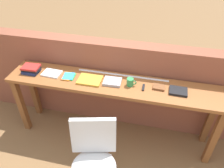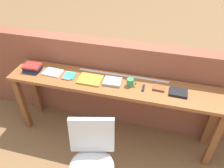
# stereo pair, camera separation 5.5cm
# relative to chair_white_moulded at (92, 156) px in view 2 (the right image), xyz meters

# --- Properties ---
(ground_plane) EXTENTS (40.00, 40.00, 0.00)m
(ground_plane) POSITION_rel_chair_white_moulded_xyz_m (0.02, 0.45, -0.53)
(ground_plane) COLOR brown
(brick_wall_back) EXTENTS (6.00, 0.20, 1.21)m
(brick_wall_back) POSITION_rel_chair_white_moulded_xyz_m (0.02, 1.09, 0.08)
(brick_wall_back) COLOR brown
(brick_wall_back) RESTS_ON ground
(sideboard) EXTENTS (2.50, 0.44, 0.88)m
(sideboard) POSITION_rel_chair_white_moulded_xyz_m (0.02, 0.75, 0.21)
(sideboard) COLOR brown
(sideboard) RESTS_ON ground
(chair_white_moulded) EXTENTS (0.54, 0.55, 0.89)m
(chair_white_moulded) POSITION_rel_chair_white_moulded_xyz_m (0.00, 0.00, 0.00)
(chair_white_moulded) COLOR silver
(chair_white_moulded) RESTS_ON ground
(book_stack_leftmost) EXTENTS (0.21, 0.17, 0.08)m
(book_stack_leftmost) POSITION_rel_chair_white_moulded_xyz_m (-0.99, 0.74, 0.39)
(book_stack_leftmost) COLOR navy
(book_stack_leftmost) RESTS_ON sideboard
(magazine_cycling) EXTENTS (0.23, 0.17, 0.02)m
(magazine_cycling) POSITION_rel_chair_white_moulded_xyz_m (-0.73, 0.75, 0.36)
(magazine_cycling) COLOR white
(magazine_cycling) RESTS_ON sideboard
(pamphlet_pile_colourful) EXTENTS (0.15, 0.17, 0.01)m
(pamphlet_pile_colourful) POSITION_rel_chair_white_moulded_xyz_m (-0.52, 0.74, 0.36)
(pamphlet_pile_colourful) COLOR yellow
(pamphlet_pile_colourful) RESTS_ON sideboard
(book_open_centre) EXTENTS (0.27, 0.21, 0.02)m
(book_open_centre) POSITION_rel_chair_white_moulded_xyz_m (-0.25, 0.73, 0.36)
(book_open_centre) COLOR gold
(book_open_centre) RESTS_ON sideboard
(book_grey_hardcover) EXTENTS (0.21, 0.17, 0.03)m
(book_grey_hardcover) POSITION_rel_chair_white_moulded_xyz_m (0.02, 0.75, 0.37)
(book_grey_hardcover) COLOR #9E9EA3
(book_grey_hardcover) RESTS_ON sideboard
(mug) EXTENTS (0.11, 0.08, 0.09)m
(mug) POSITION_rel_chair_white_moulded_xyz_m (0.22, 0.74, 0.40)
(mug) COLOR #338C4C
(mug) RESTS_ON sideboard
(multitool_folded) EXTENTS (0.03, 0.11, 0.02)m
(multitool_folded) POSITION_rel_chair_white_moulded_xyz_m (0.37, 0.73, 0.36)
(multitool_folded) COLOR black
(multitool_folded) RESTS_ON sideboard
(leather_journal_brown) EXTENTS (0.14, 0.11, 0.02)m
(leather_journal_brown) POSITION_rel_chair_white_moulded_xyz_m (0.54, 0.77, 0.37)
(leather_journal_brown) COLOR brown
(leather_journal_brown) RESTS_ON sideboard
(book_repair_rightmost) EXTENTS (0.20, 0.16, 0.03)m
(book_repair_rightmost) POSITION_rel_chair_white_moulded_xyz_m (0.74, 0.74, 0.37)
(book_repair_rightmost) COLOR black
(book_repair_rightmost) RESTS_ON sideboard
(ruler_metal_back_edge) EXTENTS (1.09, 0.03, 0.00)m
(ruler_metal_back_edge) POSITION_rel_chair_white_moulded_xyz_m (0.10, 0.92, 0.35)
(ruler_metal_back_edge) COLOR silver
(ruler_metal_back_edge) RESTS_ON sideboard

